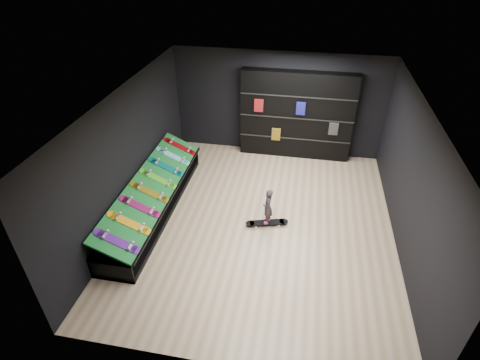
% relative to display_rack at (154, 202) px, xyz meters
% --- Properties ---
extents(floor, '(6.00, 7.00, 0.01)m').
position_rel_display_rack_xyz_m(floor, '(2.55, 0.00, -0.25)').
color(floor, tan).
rests_on(floor, ground).
extents(ceiling, '(6.00, 7.00, 0.01)m').
position_rel_display_rack_xyz_m(ceiling, '(2.55, 0.00, 2.75)').
color(ceiling, white).
rests_on(ceiling, ground).
extents(wall_back, '(6.00, 0.02, 3.00)m').
position_rel_display_rack_xyz_m(wall_back, '(2.55, 3.50, 1.25)').
color(wall_back, black).
rests_on(wall_back, ground).
extents(wall_front, '(6.00, 0.02, 3.00)m').
position_rel_display_rack_xyz_m(wall_front, '(2.55, -3.50, 1.25)').
color(wall_front, black).
rests_on(wall_front, ground).
extents(wall_left, '(0.02, 7.00, 3.00)m').
position_rel_display_rack_xyz_m(wall_left, '(-0.45, 0.00, 1.25)').
color(wall_left, black).
rests_on(wall_left, ground).
extents(wall_right, '(0.02, 7.00, 3.00)m').
position_rel_display_rack_xyz_m(wall_right, '(5.55, 0.00, 1.25)').
color(wall_right, black).
rests_on(wall_right, ground).
extents(display_rack, '(0.90, 4.50, 0.50)m').
position_rel_display_rack_xyz_m(display_rack, '(0.00, 0.00, 0.00)').
color(display_rack, black).
rests_on(display_rack, ground).
extents(turf_ramp, '(0.92, 4.50, 0.46)m').
position_rel_display_rack_xyz_m(turf_ramp, '(0.05, 0.00, 0.46)').
color(turf_ramp, '#0E5D20').
rests_on(turf_ramp, display_rack).
extents(back_shelving, '(3.17, 0.37, 2.53)m').
position_rel_display_rack_xyz_m(back_shelving, '(3.10, 3.32, 1.02)').
color(back_shelving, black).
rests_on(back_shelving, ground).
extents(floor_skateboard, '(1.00, 0.48, 0.09)m').
position_rel_display_rack_xyz_m(floor_skateboard, '(2.73, -0.06, -0.21)').
color(floor_skateboard, black).
rests_on(floor_skateboard, ground).
extents(child, '(0.16, 0.22, 0.53)m').
position_rel_display_rack_xyz_m(child, '(2.73, -0.06, 0.10)').
color(child, black).
rests_on(child, floor_skateboard).
extents(display_board_0, '(0.93, 0.22, 0.50)m').
position_rel_display_rack_xyz_m(display_board_0, '(0.06, -1.90, 0.49)').
color(display_board_0, purple).
rests_on(display_board_0, turf_ramp).
extents(display_board_1, '(0.93, 0.22, 0.50)m').
position_rel_display_rack_xyz_m(display_board_1, '(0.06, -1.36, 0.49)').
color(display_board_1, orange).
rests_on(display_board_1, turf_ramp).
extents(display_board_2, '(0.93, 0.22, 0.50)m').
position_rel_display_rack_xyz_m(display_board_2, '(0.06, -0.81, 0.49)').
color(display_board_2, '#E5198C').
rests_on(display_board_2, turf_ramp).
extents(display_board_3, '(0.93, 0.22, 0.50)m').
position_rel_display_rack_xyz_m(display_board_3, '(0.06, -0.27, 0.49)').
color(display_board_3, yellow).
rests_on(display_board_3, turf_ramp).
extents(display_board_4, '(0.93, 0.22, 0.50)m').
position_rel_display_rack_xyz_m(display_board_4, '(0.06, 0.27, 0.49)').
color(display_board_4, green).
rests_on(display_board_4, turf_ramp).
extents(display_board_5, '(0.93, 0.22, 0.50)m').
position_rel_display_rack_xyz_m(display_board_5, '(0.06, 0.81, 0.49)').
color(display_board_5, '#0C8C99').
rests_on(display_board_5, turf_ramp).
extents(display_board_6, '(0.93, 0.22, 0.50)m').
position_rel_display_rack_xyz_m(display_board_6, '(0.06, 1.36, 0.49)').
color(display_board_6, '#0CB2E5').
rests_on(display_board_6, turf_ramp).
extents(display_board_7, '(0.93, 0.22, 0.50)m').
position_rel_display_rack_xyz_m(display_board_7, '(0.06, 1.90, 0.49)').
color(display_board_7, red).
rests_on(display_board_7, turf_ramp).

